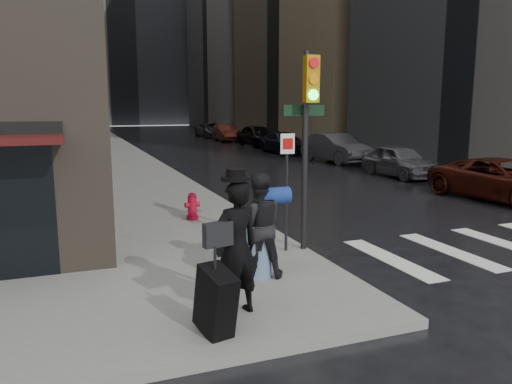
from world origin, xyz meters
TOP-DOWN VIEW (x-y plane):
  - ground at (0.00, 0.00)m, footprint 140.00×140.00m
  - sidewalk_left at (0.00, 27.00)m, footprint 4.00×50.00m
  - sidewalk_right at (13.50, 27.00)m, footprint 3.00×50.00m
  - bldg_right_far at (26.00, 58.00)m, footprint 22.00×20.00m
  - bldg_distant at (6.00, 78.00)m, footprint 40.00×12.00m
  - man_overcoat at (-0.64, -0.91)m, footprint 1.14×1.32m
  - man_jeans at (0.34, 0.59)m, footprint 1.33×0.91m
  - traffic_light at (1.86, 1.81)m, footprint 1.03×0.46m
  - fire_hydrant at (0.32, 5.48)m, footprint 0.42×0.32m
  - parked_car_0 at (11.01, 5.12)m, footprint 2.85×5.30m
  - parked_car_1 at (11.22, 11.09)m, footprint 1.71×4.22m
  - parked_car_2 at (11.36, 17.07)m, footprint 2.16×5.02m
  - parked_car_3 at (10.83, 23.04)m, footprint 2.18×4.92m
  - parked_car_4 at (11.24, 29.02)m, footprint 2.16×4.96m
  - parked_car_5 at (10.52, 34.99)m, footprint 1.91×4.62m
  - parked_car_6 at (10.93, 40.96)m, footprint 2.57×5.25m

SIDE VIEW (x-z plane):
  - ground at x=0.00m, z-range 0.00..0.00m
  - sidewalk_left at x=0.00m, z-range 0.00..0.15m
  - sidewalk_right at x=13.50m, z-range 0.00..0.15m
  - fire_hydrant at x=0.32m, z-range 0.11..0.85m
  - parked_car_3 at x=10.83m, z-range 0.00..1.40m
  - parked_car_0 at x=11.01m, z-range 0.00..1.41m
  - parked_car_1 at x=11.22m, z-range 0.00..1.43m
  - parked_car_6 at x=10.93m, z-range 0.00..1.44m
  - parked_car_5 at x=10.52m, z-range 0.00..1.49m
  - parked_car_2 at x=11.36m, z-range 0.00..1.61m
  - parked_car_4 at x=11.24m, z-range 0.00..1.67m
  - man_overcoat at x=-0.64m, z-range -0.03..2.18m
  - man_jeans at x=0.34m, z-range 0.15..2.05m
  - traffic_light at x=1.86m, z-range 0.75..4.88m
  - bldg_right_far at x=26.00m, z-range 0.00..25.00m
  - bldg_distant at x=6.00m, z-range 0.00..32.00m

